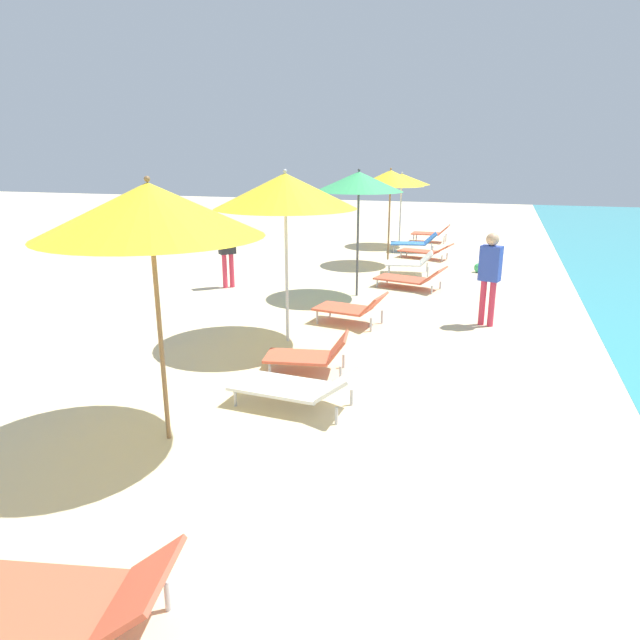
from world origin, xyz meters
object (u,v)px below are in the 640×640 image
at_px(lounger_second_shoreside, 58,600).
at_px(umbrella_farthest, 402,179).
at_px(lounger_fourth_inland, 310,354).
at_px(lounger_fourth_shoreside, 352,307).
at_px(umbrella_third, 150,210).
at_px(lounger_third_shoreside, 298,385).
at_px(umbrella_sixth, 391,178).
at_px(lounger_sixth_shoreside, 426,250).
at_px(lounger_farthest_shoreside, 431,233).
at_px(person_walking_near, 490,270).
at_px(lounger_sixth_inland, 410,262).
at_px(lounger_fifth_shoreside, 411,278).
at_px(person_walking_mid, 227,246).
at_px(umbrella_fourth, 285,191).
at_px(umbrella_fifth, 359,182).
at_px(beach_ball, 479,268).
at_px(lounger_farthest_inland, 415,242).

distance_m(lounger_second_shoreside, umbrella_farthest, 16.86).
bearing_deg(lounger_fourth_inland, lounger_fourth_shoreside, -99.55).
bearing_deg(lounger_fourth_shoreside, umbrella_third, 89.10).
xyz_separation_m(lounger_third_shoreside, umbrella_sixth, (-0.76, 9.59, 2.09)).
bearing_deg(umbrella_third, lounger_fourth_inland, 69.59).
xyz_separation_m(lounger_sixth_shoreside, lounger_farthest_shoreside, (-0.26, 3.37, 0.09)).
bearing_deg(person_walking_near, umbrella_third, -13.05).
bearing_deg(lounger_fourth_shoreside, lounger_fourth_inland, 99.59).
relative_size(lounger_sixth_inland, umbrella_farthest, 0.53).
height_order(lounger_second_shoreside, lounger_sixth_inland, same).
height_order(lounger_fourth_shoreside, lounger_sixth_shoreside, lounger_fourth_shoreside).
bearing_deg(lounger_fifth_shoreside, umbrella_third, 92.79).
bearing_deg(umbrella_farthest, lounger_fifth_shoreside, -77.56).
relative_size(lounger_fourth_inland, person_walking_mid, 0.78).
relative_size(lounger_second_shoreside, lounger_fifth_shoreside, 0.98).
distance_m(umbrella_third, person_walking_near, 6.48).
height_order(lounger_third_shoreside, lounger_sixth_inland, lounger_sixth_inland).
relative_size(umbrella_sixth, lounger_sixth_inland, 2.03).
bearing_deg(lounger_farthest_shoreside, umbrella_sixth, 82.59).
relative_size(umbrella_fourth, person_walking_near, 1.65).
xyz_separation_m(lounger_third_shoreside, lounger_fourth_inland, (-0.22, 1.12, -0.01)).
bearing_deg(lounger_sixth_inland, umbrella_fifth, 65.11).
xyz_separation_m(lounger_fourth_shoreside, person_walking_mid, (-3.48, 1.97, 0.66)).
xyz_separation_m(umbrella_fourth, lounger_fourth_inland, (0.80, -1.22, -2.18)).
bearing_deg(umbrella_farthest, umbrella_fourth, -89.97).
relative_size(lounger_fourth_inland, lounger_farthest_shoreside, 0.97).
xyz_separation_m(umbrella_third, umbrella_fourth, (0.05, 3.53, -0.03)).
bearing_deg(lounger_third_shoreside, lounger_fourth_inland, -74.83).
bearing_deg(umbrella_farthest, lounger_farthest_shoreside, 50.60).
bearing_deg(lounger_third_shoreside, person_walking_mid, -52.33).
bearing_deg(lounger_second_shoreside, person_walking_mid, -81.61).
bearing_deg(umbrella_farthest, lounger_fourth_inland, -86.10).
bearing_deg(person_walking_mid, umbrella_farthest, -66.57).
bearing_deg(lounger_farthest_shoreside, beach_ball, 111.23).
height_order(lounger_third_shoreside, lounger_fourth_shoreside, lounger_fourth_shoreside).
bearing_deg(lounger_farthest_inland, lounger_sixth_shoreside, 103.68).
height_order(umbrella_fourth, lounger_fourth_shoreside, umbrella_fourth).
bearing_deg(umbrella_third, umbrella_fifth, 86.78).
relative_size(lounger_third_shoreside, person_walking_near, 0.97).
relative_size(lounger_second_shoreside, lounger_third_shoreside, 1.02).
relative_size(umbrella_fourth, umbrella_fifth, 1.03).
bearing_deg(umbrella_third, umbrella_fourth, 89.11).
height_order(lounger_third_shoreside, person_walking_mid, person_walking_mid).
relative_size(lounger_fourth_inland, umbrella_sixth, 0.47).
xyz_separation_m(lounger_second_shoreside, umbrella_farthest, (-0.77, 16.73, 1.90)).
bearing_deg(lounger_sixth_shoreside, lounger_sixth_inland, 100.78).
bearing_deg(umbrella_sixth, umbrella_farthest, 94.60).
bearing_deg(person_walking_near, lounger_farthest_inland, -145.05).
height_order(lounger_fifth_shoreside, lounger_sixth_inland, lounger_sixth_inland).
bearing_deg(lounger_sixth_inland, umbrella_sixth, -65.03).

